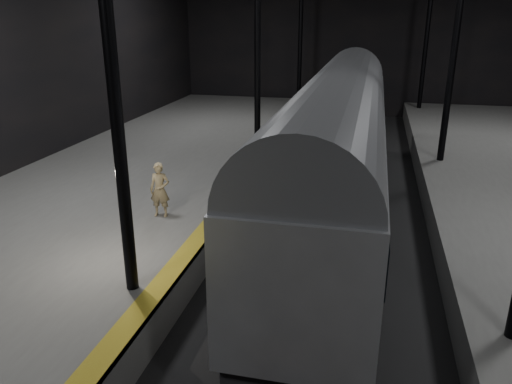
% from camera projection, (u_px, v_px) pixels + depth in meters
% --- Properties ---
extents(ground, '(44.00, 44.00, 0.00)m').
position_uv_depth(ground, '(325.00, 262.00, 14.01)').
color(ground, black).
rests_on(ground, ground).
extents(platform_left, '(9.00, 43.80, 1.00)m').
position_uv_depth(platform_left, '(83.00, 222.00, 15.45)').
color(platform_left, '#565654').
rests_on(platform_left, ground).
extents(tactile_strip, '(0.50, 43.80, 0.01)m').
position_uv_depth(tactile_strip, '(213.00, 219.00, 14.37)').
color(tactile_strip, olive).
rests_on(tactile_strip, platform_left).
extents(track, '(2.40, 43.00, 0.24)m').
position_uv_depth(track, '(325.00, 260.00, 13.99)').
color(track, '#3F3328').
rests_on(track, ground).
extents(train, '(2.78, 18.57, 4.96)m').
position_uv_depth(train, '(339.00, 140.00, 15.94)').
color(train, '#9D9FA4').
rests_on(train, ground).
extents(woman, '(0.62, 0.43, 1.61)m').
position_uv_depth(woman, '(160.00, 190.00, 14.37)').
color(woman, tan).
rests_on(woman, platform_left).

